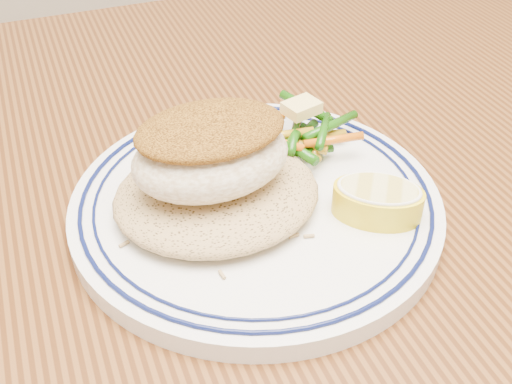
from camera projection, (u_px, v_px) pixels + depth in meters
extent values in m
cube|color=#44220D|center=(265.00, 268.00, 0.45)|extent=(1.50, 0.90, 0.04)
cylinder|color=white|center=(256.00, 206.00, 0.46)|extent=(0.26, 0.26, 0.01)
torus|color=#0A113F|center=(256.00, 196.00, 0.45)|extent=(0.25, 0.25, 0.00)
torus|color=#0A113F|center=(256.00, 196.00, 0.45)|extent=(0.23, 0.23, 0.00)
ellipsoid|color=#A78653|center=(217.00, 190.00, 0.44)|extent=(0.14, 0.13, 0.03)
ellipsoid|color=#F4E8C9|center=(211.00, 158.00, 0.42)|extent=(0.11, 0.08, 0.05)
ellipsoid|color=brown|center=(210.00, 130.00, 0.40)|extent=(0.10, 0.07, 0.02)
cylinder|color=#174E09|center=(298.00, 144.00, 0.50)|extent=(0.06, 0.01, 0.01)
cylinder|color=#174E09|center=(289.00, 152.00, 0.49)|extent=(0.05, 0.02, 0.01)
cylinder|color=#A87E12|center=(308.00, 142.00, 0.49)|extent=(0.02, 0.06, 0.01)
cylinder|color=#174E09|center=(289.00, 145.00, 0.49)|extent=(0.05, 0.04, 0.01)
cylinder|color=#A87E12|center=(308.00, 137.00, 0.49)|extent=(0.06, 0.02, 0.01)
cylinder|color=#174E09|center=(297.00, 140.00, 0.49)|extent=(0.05, 0.04, 0.01)
cylinder|color=#A87E12|center=(296.00, 144.00, 0.48)|extent=(0.04, 0.04, 0.01)
cylinder|color=#A87E12|center=(290.00, 138.00, 0.49)|extent=(0.05, 0.02, 0.01)
cylinder|color=#174E09|center=(304.00, 152.00, 0.48)|extent=(0.05, 0.01, 0.01)
cylinder|color=#174E09|center=(294.00, 147.00, 0.48)|extent=(0.02, 0.05, 0.01)
cylinder|color=#CD5E0A|center=(255.00, 127.00, 0.49)|extent=(0.05, 0.02, 0.01)
cylinder|color=#CD5E0A|center=(272.00, 132.00, 0.49)|extent=(0.04, 0.05, 0.01)
cylinder|color=#174E09|center=(281.00, 153.00, 0.46)|extent=(0.05, 0.04, 0.01)
cylinder|color=#A87E12|center=(275.00, 136.00, 0.48)|extent=(0.06, 0.02, 0.01)
cylinder|color=#CD5E0A|center=(275.00, 141.00, 0.48)|extent=(0.03, 0.04, 0.01)
cylinder|color=#174E09|center=(331.00, 126.00, 0.49)|extent=(0.06, 0.03, 0.01)
cylinder|color=#CD5E0A|center=(334.00, 140.00, 0.47)|extent=(0.05, 0.01, 0.01)
cylinder|color=#174E09|center=(295.00, 133.00, 0.48)|extent=(0.03, 0.05, 0.01)
cylinder|color=#174E09|center=(306.00, 107.00, 0.51)|extent=(0.03, 0.05, 0.01)
cylinder|color=#174E09|center=(323.00, 131.00, 0.48)|extent=(0.03, 0.04, 0.01)
cube|color=#F2D976|center=(301.00, 108.00, 0.48)|extent=(0.03, 0.03, 0.01)
torus|color=white|center=(379.00, 189.00, 0.42)|extent=(0.08, 0.08, 0.00)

